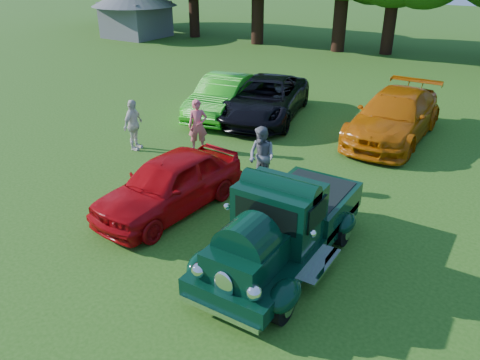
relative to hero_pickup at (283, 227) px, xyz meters
The scene contains 10 objects.
ground 1.67m from the hero_pickup, 145.11° to the right, with size 120.00×120.00×0.00m, color #225012.
hero_pickup is the anchor object (origin of this frame).
red_convertible 3.48m from the hero_pickup, behind, with size 1.73×4.29×1.46m, color #B1070C.
back_car_lime 10.11m from the hero_pickup, 131.18° to the left, with size 1.64×4.70×1.55m, color green.
back_car_black 9.61m from the hero_pickup, 121.60° to the left, with size 2.60×5.65×1.57m, color black.
back_car_orange 8.59m from the hero_pickup, 90.70° to the left, with size 2.29×5.64×1.64m, color #BB5706.
spectator_pink 6.62m from the hero_pickup, 142.30° to the left, with size 0.63×0.41×1.72m, color #D65866.
spectator_grey 3.65m from the hero_pickup, 126.84° to the left, with size 0.83×0.65×1.71m, color slate.
spectator_white 7.69m from the hero_pickup, 157.12° to the left, with size 1.00×0.41×1.70m, color silver.
gazebo 30.78m from the hero_pickup, 138.98° to the left, with size 6.40×6.40×3.90m.
Camera 1 is at (4.83, -6.66, 5.96)m, focal length 35.00 mm.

